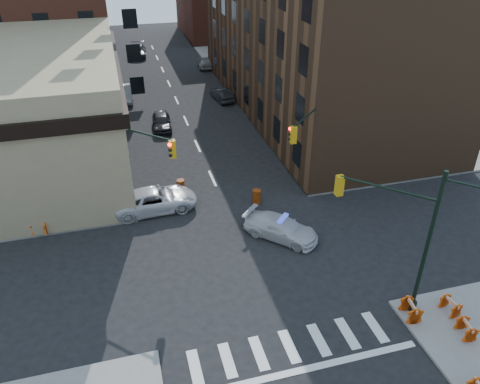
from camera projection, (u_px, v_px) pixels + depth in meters
ground at (249, 258)px, 27.61m from camera, size 140.00×140.00×0.00m
sidewalk_ne at (349, 71)px, 59.89m from camera, size 34.00×54.50×0.15m
commercial_row_ne at (313, 38)px, 45.58m from camera, size 14.00×34.00×14.00m
signal_pole_se at (405, 231)px, 22.04m from camera, size 5.40×5.27×8.00m
signal_pole_nw at (133, 165)px, 28.47m from camera, size 3.58×3.67×8.00m
signal_pole_ne at (311, 143)px, 31.13m from camera, size 3.67×3.58×8.00m
tree_ne_near at (248, 68)px, 49.03m from camera, size 3.00×3.00×4.85m
tree_ne_far at (229, 50)px, 55.65m from camera, size 3.00×3.00×4.85m
police_car at (281, 228)px, 29.05m from camera, size 4.72×4.73×1.38m
pickup at (155, 200)px, 31.72m from camera, size 5.81×2.92×1.58m
parked_car_wnear at (162, 122)px, 43.71m from camera, size 2.01×4.35×1.44m
parked_car_wfar at (123, 93)px, 50.35m from camera, size 1.75×4.78×1.56m
parked_car_wdeep at (138, 51)px, 65.73m from camera, size 2.72×5.67×1.59m
parked_car_enear at (222, 94)px, 50.45m from camera, size 1.95×4.22×1.34m
parked_car_efar at (205, 62)px, 61.10m from camera, size 2.05×4.31×1.42m
pedestrian_a at (81, 212)px, 29.88m from camera, size 0.76×0.61×1.82m
pedestrian_b at (35, 212)px, 29.99m from camera, size 0.94×0.79×1.73m
pedestrian_c at (50, 202)px, 31.04m from camera, size 1.04×1.04×1.77m
barrel_road at (257, 197)px, 32.57m from camera, size 0.75×0.75×1.05m
barrel_bank at (181, 186)px, 33.84m from camera, size 0.72×0.72×1.02m
barricade_se_a at (411, 310)px, 23.17m from camera, size 0.78×1.29×0.91m
barricade_se_b at (450, 306)px, 23.47m from camera, size 0.65×1.12×0.80m
barricade_se_c at (466, 329)px, 22.18m from camera, size 0.71×1.15×0.81m
barricade_nw_a at (119, 204)px, 31.53m from camera, size 1.35×0.89×0.93m
barricade_nw_b at (40, 228)px, 29.31m from camera, size 1.20×0.80×0.82m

